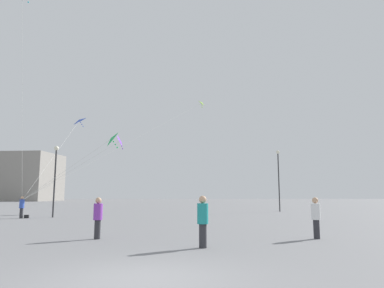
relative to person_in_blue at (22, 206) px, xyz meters
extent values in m
plane|color=slate|center=(12.22, -18.21, -0.87)|extent=(300.00, 300.00, 0.00)
cylinder|color=#2D2D33|center=(0.00, 0.00, -0.51)|extent=(0.24, 0.24, 0.72)
cylinder|color=#3351B7|center=(0.00, 0.00, 0.17)|extent=(0.35, 0.35, 0.63)
sphere|color=tan|center=(0.00, 0.00, 0.60)|extent=(0.24, 0.24, 0.24)
cylinder|color=#2D2D33|center=(9.32, -11.78, -0.51)|extent=(0.24, 0.24, 0.72)
cylinder|color=purple|center=(9.32, -11.78, 0.17)|extent=(0.34, 0.34, 0.63)
sphere|color=tan|center=(9.32, -11.78, 0.60)|extent=(0.24, 0.24, 0.24)
cylinder|color=#2D2D33|center=(13.41, -13.88, -0.49)|extent=(0.25, 0.25, 0.75)
cylinder|color=teal|center=(13.41, -13.88, 0.21)|extent=(0.36, 0.36, 0.65)
sphere|color=tan|center=(13.41, -13.88, 0.66)|extent=(0.25, 0.25, 0.25)
cylinder|color=#2D2D33|center=(17.78, -11.35, -0.51)|extent=(0.24, 0.24, 0.72)
cylinder|color=white|center=(17.78, -11.35, 0.17)|extent=(0.35, 0.35, 0.63)
sphere|color=tan|center=(17.78, -11.35, 0.60)|extent=(0.24, 0.24, 0.24)
cone|color=#8CD12D|center=(12.96, 15.76, 11.82)|extent=(1.02, 1.14, 0.73)
sphere|color=#8CD12D|center=(12.97, 15.62, 11.61)|extent=(0.10, 0.10, 0.10)
sphere|color=#8CD12D|center=(12.99, 15.48, 11.40)|extent=(0.10, 0.10, 0.10)
sphere|color=#8CD12D|center=(13.01, 15.34, 11.19)|extent=(0.10, 0.10, 0.10)
cylinder|color=silver|center=(6.48, 7.88, 6.12)|extent=(12.97, 15.78, 11.40)
cone|color=green|center=(6.87, -1.40, 4.72)|extent=(1.32, 1.52, 1.13)
sphere|color=green|center=(7.01, -1.41, 4.51)|extent=(0.10, 0.10, 0.10)
sphere|color=green|center=(7.15, -1.41, 4.30)|extent=(0.10, 0.10, 0.10)
sphere|color=green|center=(7.29, -1.42, 4.09)|extent=(0.10, 0.10, 0.10)
cylinder|color=silver|center=(3.44, -0.70, 2.58)|extent=(6.89, 1.42, 4.30)
pyramid|color=purple|center=(6.04, 4.37, 5.47)|extent=(0.52, 1.35, 0.80)
sphere|color=purple|center=(6.06, 4.50, 5.25)|extent=(0.10, 0.10, 0.10)
sphere|color=purple|center=(6.11, 4.63, 5.04)|extent=(0.10, 0.10, 0.10)
sphere|color=purple|center=(6.15, 4.76, 4.83)|extent=(0.10, 0.10, 0.10)
cylinder|color=silver|center=(3.01, 2.18, 2.94)|extent=(6.03, 4.38, 5.04)
sphere|color=#1EB2C6|center=(1.52, -3.83, 13.74)|extent=(0.10, 0.10, 0.10)
cylinder|color=silver|center=(0.56, -1.97, 7.40)|extent=(1.14, 3.96, 13.94)
cone|color=blue|center=(0.78, 8.54, 8.22)|extent=(1.80, 1.84, 0.89)
sphere|color=blue|center=(0.92, 8.52, 8.01)|extent=(0.10, 0.10, 0.10)
sphere|color=blue|center=(1.05, 8.49, 7.80)|extent=(0.10, 0.10, 0.10)
sphere|color=blue|center=(1.19, 8.47, 7.59)|extent=(0.10, 0.10, 0.10)
cylinder|color=silver|center=(0.39, 4.27, 4.33)|extent=(0.79, 8.55, 7.80)
cube|color=gray|center=(-42.78, 72.84, 5.80)|extent=(26.55, 16.43, 13.33)
cylinder|color=#2D2D30|center=(20.97, 11.38, 2.12)|extent=(0.12, 0.12, 5.97)
sphere|color=#EAE5C6|center=(20.97, 11.38, 5.25)|extent=(0.36, 0.36, 0.36)
cylinder|color=#2D2D30|center=(1.87, 1.08, 1.69)|extent=(0.12, 0.12, 5.12)
sphere|color=#EAE5C6|center=(1.87, 1.08, 4.40)|extent=(0.36, 0.36, 0.36)
cube|color=black|center=(0.35, 0.10, -0.75)|extent=(0.33, 0.17, 0.24)
camera|label=1|loc=(13.56, -25.47, 0.81)|focal=32.87mm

